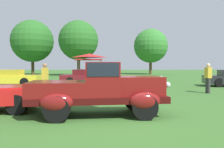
{
  "coord_description": "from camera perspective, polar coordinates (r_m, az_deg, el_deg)",
  "views": [
    {
      "loc": [
        -0.23,
        -6.79,
        1.63
      ],
      "look_at": [
        -0.07,
        1.56,
        1.27
      ],
      "focal_mm": 35.99,
      "sensor_mm": 36.0,
      "label": 1
    }
  ],
  "objects": [
    {
      "name": "show_car_yellow",
      "position": [
        18.86,
        -24.38,
        -0.87
      ],
      "size": [
        4.31,
        1.78,
        1.22
      ],
      "color": "yellow",
      "rests_on": "ground_plane"
    },
    {
      "name": "canopy_tent_left_field",
      "position": [
        22.76,
        -5.84,
        4.46
      ],
      "size": [
        2.62,
        2.62,
        2.71
      ],
      "color": "#B7B7BC",
      "rests_on": "ground_plane"
    },
    {
      "name": "spectator_near_truck",
      "position": [
        13.75,
        23.21,
        -0.71
      ],
      "size": [
        0.27,
        0.42,
        1.69
      ],
      "color": "#383838",
      "rests_on": "ground_plane"
    },
    {
      "name": "treeline_center",
      "position": [
        36.88,
        9.8,
        7.04
      ],
      "size": [
        5.44,
        5.44,
        7.31
      ],
      "color": "brown",
      "rests_on": "ground_plane"
    },
    {
      "name": "show_car_burgundy",
      "position": [
        17.93,
        -6.12,
        -0.83
      ],
      "size": [
        4.44,
        2.31,
        1.22
      ],
      "color": "maroon",
      "rests_on": "ground_plane"
    },
    {
      "name": "spectator_between_cars",
      "position": [
        11.79,
        -16.62,
        -1.11
      ],
      "size": [
        0.24,
        0.4,
        1.69
      ],
      "color": "#383838",
      "rests_on": "ground_plane"
    },
    {
      "name": "ground_plane",
      "position": [
        6.98,
        0.84,
        -11.03
      ],
      "size": [
        120.0,
        120.0,
        0.0
      ],
      "primitive_type": "plane",
      "color": "#386628"
    },
    {
      "name": "treeline_mid_left",
      "position": [
        32.57,
        -8.52,
        8.43
      ],
      "size": [
        5.63,
        5.63,
        7.85
      ],
      "color": "#47331E",
      "rests_on": "ground_plane"
    },
    {
      "name": "treeline_far_left",
      "position": [
        36.4,
        -19.57,
        7.85
      ],
      "size": [
        6.34,
        6.34,
        8.31
      ],
      "color": "#47331E",
      "rests_on": "ground_plane"
    },
    {
      "name": "feature_pickup_truck",
      "position": [
        7.13,
        -3.28,
        -3.7
      ],
      "size": [
        4.42,
        2.12,
        1.7
      ],
      "color": "#400B0B",
      "rests_on": "ground_plane"
    }
  ]
}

